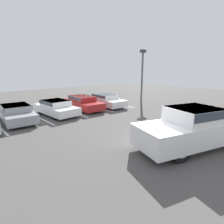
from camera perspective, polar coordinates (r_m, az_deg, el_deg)
The scene contains 11 objects.
ground_plane at distance 9.08m, azimuth 19.03°, elevation -9.67°, with size 60.00×60.00×0.00m, color #4C4947.
stall_stripe_c at distance 14.19m, azimuth -22.71°, elevation -1.74°, with size 0.12×5.17×0.01m, color white.
stall_stripe_d at distance 15.30m, azimuth -13.35°, elevation -0.02°, with size 0.12×5.17×0.01m, color white.
stall_stripe_e at distance 16.78m, azimuth -5.45°, elevation 1.44°, with size 0.12×5.17×0.01m, color white.
stall_stripe_f at distance 18.53m, azimuth 1.07°, elevation 2.63°, with size 0.12×5.17×0.01m, color white.
pickup_truck at distance 8.94m, azimuth 26.22°, elevation -4.38°, with size 6.31×3.90×1.86m.
parked_sedan_b at distance 13.72m, azimuth -28.75°, elevation -0.17°, with size 2.21×4.48×1.17m.
parked_sedan_c at distance 14.52m, azimuth -17.78°, elevation 1.55°, with size 1.96×4.27×1.18m.
parked_sedan_d at distance 16.15m, azimuth -9.59°, elevation 3.18°, with size 2.23×4.93×1.20m.
parked_sedan_e at distance 17.34m, azimuth -2.18°, elevation 4.00°, with size 2.28×4.75×1.18m.
light_post at distance 20.61m, azimuth 9.85°, elevation 13.04°, with size 0.70×0.36×5.71m.
Camera 1 is at (-7.56, -3.68, 3.43)m, focal length 28.00 mm.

